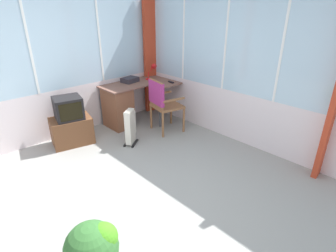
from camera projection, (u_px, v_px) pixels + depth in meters
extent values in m
cube|color=gray|center=(127.00, 209.00, 3.16)|extent=(5.74, 5.62, 0.06)
cube|color=silver|center=(44.00, 117.00, 4.51)|extent=(4.74, 0.06, 0.85)
cube|color=silver|center=(29.00, 45.00, 4.02)|extent=(4.64, 0.06, 1.51)
cube|color=white|center=(29.00, 45.00, 4.02)|extent=(0.04, 0.07, 1.51)
cube|color=white|center=(99.00, 38.00, 4.76)|extent=(0.04, 0.07, 1.51)
cube|color=silver|center=(244.00, 118.00, 4.47)|extent=(0.06, 4.62, 0.85)
cube|color=silver|center=(253.00, 45.00, 3.98)|extent=(0.06, 4.52, 1.51)
cube|color=white|center=(283.00, 49.00, 3.68)|extent=(0.07, 0.04, 1.51)
cube|color=white|center=(227.00, 42.00, 4.29)|extent=(0.07, 0.04, 1.51)
cube|color=white|center=(185.00, 37.00, 4.90)|extent=(0.07, 0.04, 1.51)
cube|color=#BC3B22|center=(151.00, 54.00, 5.52)|extent=(0.30, 0.11, 2.44)
cube|color=brown|center=(135.00, 83.00, 5.19)|extent=(1.35, 0.60, 0.02)
cube|color=brown|center=(166.00, 84.00, 5.12)|extent=(0.60, 0.33, 0.02)
cube|color=brown|center=(117.00, 108.00, 5.08)|extent=(0.40, 0.56, 0.74)
cylinder|color=#4C4C51|center=(160.00, 108.00, 5.04)|extent=(0.04, 0.04, 0.75)
cylinder|color=#4C4C51|center=(101.00, 107.00, 5.12)|extent=(0.04, 0.04, 0.75)
cylinder|color=red|center=(149.00, 79.00, 5.41)|extent=(0.13, 0.13, 0.02)
cylinder|color=red|center=(149.00, 75.00, 5.38)|extent=(0.02, 0.02, 0.14)
cylinder|color=red|center=(151.00, 68.00, 5.33)|extent=(0.03, 0.06, 0.14)
cone|color=red|center=(155.00, 66.00, 5.32)|extent=(0.15, 0.14, 0.12)
cube|color=black|center=(171.00, 82.00, 5.19)|extent=(0.07, 0.16, 0.02)
cube|color=#2C272E|center=(130.00, 80.00, 5.21)|extent=(0.33, 0.28, 0.09)
cylinder|color=#915E3A|center=(184.00, 120.00, 4.90)|extent=(0.04, 0.04, 0.46)
cylinder|color=#915E3A|center=(171.00, 113.00, 5.24)|extent=(0.04, 0.04, 0.46)
cylinder|color=#915E3A|center=(163.00, 125.00, 4.69)|extent=(0.04, 0.04, 0.46)
cylinder|color=#915E3A|center=(151.00, 117.00, 5.03)|extent=(0.04, 0.04, 0.46)
cube|color=#915E3A|center=(167.00, 106.00, 4.86)|extent=(0.57, 0.57, 0.04)
cube|color=#915E3A|center=(156.00, 94.00, 4.65)|extent=(0.13, 0.43, 0.48)
cube|color=#A52F77|center=(156.00, 93.00, 4.64)|extent=(0.16, 0.46, 0.40)
cube|color=#915E3A|center=(174.00, 100.00, 4.62)|extent=(0.43, 0.13, 0.03)
cube|color=#915E3A|center=(161.00, 93.00, 4.96)|extent=(0.43, 0.13, 0.03)
cube|color=brown|center=(72.00, 131.00, 4.50)|extent=(0.72, 0.58, 0.45)
cube|color=black|center=(68.00, 108.00, 4.33)|extent=(0.50, 0.49, 0.36)
cube|color=black|center=(71.00, 112.00, 4.17)|extent=(0.34, 0.09, 0.28)
cube|color=silver|center=(128.00, 129.00, 4.33)|extent=(0.07, 0.09, 0.57)
cube|color=silver|center=(129.00, 128.00, 4.37)|extent=(0.07, 0.09, 0.57)
cube|color=silver|center=(130.00, 127.00, 4.41)|extent=(0.07, 0.09, 0.57)
cube|color=silver|center=(130.00, 126.00, 4.44)|extent=(0.07, 0.09, 0.57)
cube|color=silver|center=(131.00, 125.00, 4.48)|extent=(0.07, 0.09, 0.57)
cube|color=silver|center=(132.00, 124.00, 4.52)|extent=(0.07, 0.09, 0.57)
cube|color=black|center=(135.00, 143.00, 4.54)|extent=(0.24, 0.17, 0.03)
cube|color=black|center=(127.00, 142.00, 4.56)|extent=(0.24, 0.17, 0.03)
cube|color=silver|center=(133.00, 122.00, 4.54)|extent=(0.09, 0.10, 0.40)
sphere|color=#33682E|center=(92.00, 248.00, 2.26)|extent=(0.46, 0.46, 0.46)
sphere|color=#479621|center=(103.00, 237.00, 2.25)|extent=(0.25, 0.25, 0.25)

